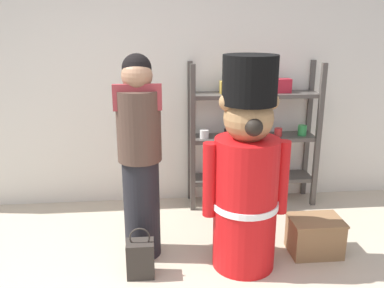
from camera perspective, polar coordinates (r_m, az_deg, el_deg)
name	(u,v)px	position (r m, az deg, el deg)	size (l,w,h in m)	color
back_wall	(161,82)	(4.37, -4.25, 8.58)	(6.40, 0.12, 2.60)	silver
merchandise_shelf	(253,135)	(4.39, 8.46, 1.30)	(1.35, 0.35, 1.52)	#4C4742
teddy_bear_guard	(246,175)	(3.20, 7.52, -4.24)	(0.67, 0.52, 1.68)	red
person_shopper	(140,155)	(3.31, -7.23, -1.52)	(0.37, 0.35, 1.68)	black
shopping_bag	(140,258)	(3.33, -7.14, -15.39)	(0.21, 0.16, 0.41)	#332D28
display_crate	(315,236)	(3.73, 16.61, -12.07)	(0.44, 0.32, 0.32)	olive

